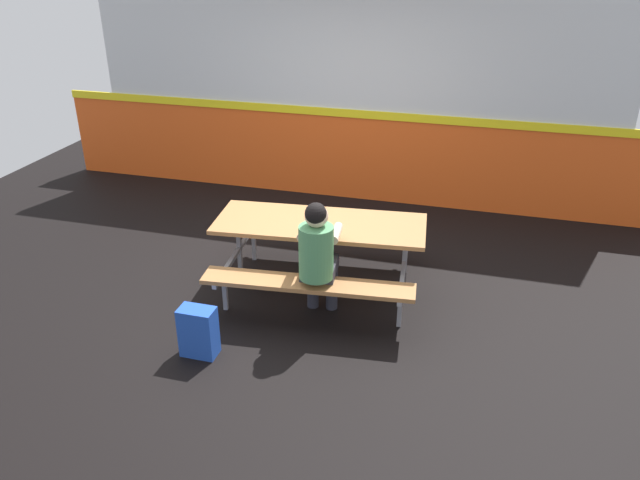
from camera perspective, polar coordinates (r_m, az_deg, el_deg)
ground_plane at (r=6.28m, az=-2.88°, el=-4.23°), size 10.00×10.00×0.02m
accent_backdrop at (r=8.04m, az=2.56°, el=12.38°), size 8.00×0.14×2.60m
picnic_table_main at (r=5.92m, az=0.00°, el=0.23°), size 2.05×1.73×0.74m
student_nearer at (r=5.36m, az=-0.21°, el=-1.16°), size 0.39×0.54×1.21m
backpack_dark at (r=5.29m, az=-11.10°, el=-8.29°), size 0.30×0.22×0.44m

